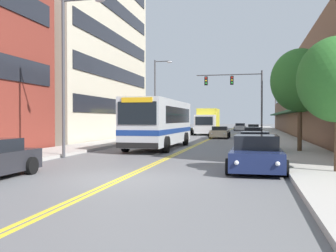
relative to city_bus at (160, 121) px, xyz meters
The scene contains 19 objects.
ground_plane 23.68m from the city_bus, 85.08° to the left, with size 240.00×240.00×0.00m, color slate.
sidewalk_left 24.12m from the city_bus, 102.17° to the left, with size 3.19×106.00×0.17m.
sidewalk_right 25.29m from the city_bus, 68.81° to the left, with size 3.19×106.00×0.17m.
centre_line 23.68m from the city_bus, 85.08° to the left, with size 0.34×106.00×0.01m.
storefront_row_right 28.01m from the city_bus, 57.57° to the left, with size 9.10×68.00×9.41m.
city_bus is the anchor object (origin of this frame).
car_red_parked_left_mid 13.09m from the city_bus, 100.69° to the left, with size 2.05×4.44×1.31m.
car_dark_grey_parked_left_far 20.59m from the city_bus, 96.29° to the left, with size 2.21×4.85×1.38m.
car_navy_parked_right_foreground 12.51m from the city_bus, 58.79° to the right, with size 2.16×4.22×1.38m.
car_white_parked_right_mid 31.21m from the city_bus, 78.10° to the left, with size 1.98×4.74×1.29m.
car_slate_blue_parked_right_far 7.25m from the city_bus, 25.69° to the right, with size 2.10×4.51×1.28m.
car_beige_parked_right_end 12.57m from the city_bus, 59.32° to the left, with size 2.11×4.75×1.26m.
car_champagne_moving_lead 15.15m from the city_bus, 78.96° to the left, with size 2.07×4.39×1.25m.
car_silver_moving_second 43.68m from the city_bus, 84.57° to the left, with size 2.18×4.72×1.31m.
box_truck 23.62m from the city_bus, 88.67° to the left, with size 2.83×7.14×3.41m.
traffic_signal_mast 15.28m from the city_bus, 70.58° to the left, with size 6.84×0.38×7.03m.
street_lamp_left_near 8.81m from the city_bus, 110.90° to the right, with size 2.43×0.28×8.27m.
street_lamp_left_far 11.70m from the city_bus, 105.55° to the left, with size 1.85×0.28×7.96m.
street_tree_right_mid 9.65m from the city_bus, 16.11° to the right, with size 3.36×3.36×5.94m.
Camera 1 is at (4.29, -11.98, 2.00)m, focal length 40.00 mm.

